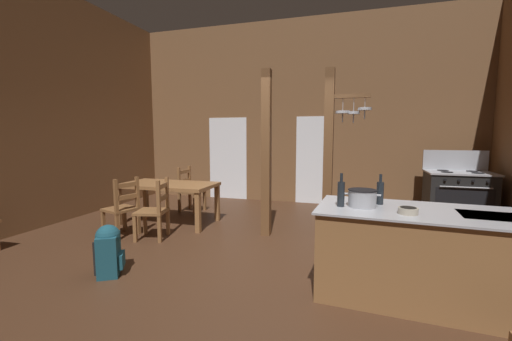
% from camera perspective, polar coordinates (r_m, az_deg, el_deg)
% --- Properties ---
extents(ground_plane, '(8.69, 8.57, 0.10)m').
position_cam_1_polar(ground_plane, '(4.24, -1.94, -16.91)').
color(ground_plane, '#422819').
extents(wall_back, '(8.69, 0.14, 4.29)m').
position_cam_1_polar(wall_back, '(7.76, 7.55, 10.17)').
color(wall_back, brown).
rests_on(wall_back, ground_plane).
extents(wall_left, '(0.14, 8.57, 4.29)m').
position_cam_1_polar(wall_left, '(6.45, -38.76, 9.60)').
color(wall_left, brown).
rests_on(wall_left, ground_plane).
extents(glazed_door_back_left, '(1.00, 0.01, 2.05)m').
position_cam_1_polar(glazed_door_back_left, '(8.17, -5.04, 2.16)').
color(glazed_door_back_left, white).
rests_on(glazed_door_back_left, ground_plane).
extents(glazed_panel_back_right, '(0.84, 0.01, 2.05)m').
position_cam_1_polar(glazed_panel_back_right, '(7.64, 10.26, 1.79)').
color(glazed_panel_back_right, white).
rests_on(glazed_panel_back_right, ground_plane).
extents(kitchen_island, '(2.22, 1.11, 0.90)m').
position_cam_1_polar(kitchen_island, '(3.65, 28.64, -13.27)').
color(kitchen_island, olive).
rests_on(kitchen_island, ground_plane).
extents(stove_range, '(1.15, 0.83, 1.32)m').
position_cam_1_polar(stove_range, '(7.19, 32.31, -3.75)').
color(stove_range, black).
rests_on(stove_range, ground_plane).
extents(support_post_with_pot_rack, '(0.69, 0.22, 2.64)m').
position_cam_1_polar(support_post_with_pot_rack, '(5.12, 13.24, 3.91)').
color(support_post_with_pot_rack, brown).
rests_on(support_post_with_pot_rack, ground_plane).
extents(support_post_center, '(0.14, 0.14, 2.64)m').
position_cam_1_polar(support_post_center, '(5.09, 1.85, 2.92)').
color(support_post_center, brown).
rests_on(support_post_center, ground_plane).
extents(dining_table, '(1.71, 0.91, 0.74)m').
position_cam_1_polar(dining_table, '(6.09, -15.28, -3.04)').
color(dining_table, olive).
rests_on(dining_table, ground_plane).
extents(ladderback_chair_near_window, '(0.53, 0.53, 0.95)m').
position_cam_1_polar(ladderback_chair_near_window, '(5.28, -17.58, -6.77)').
color(ladderback_chair_near_window, brown).
rests_on(ladderback_chair_near_window, ground_plane).
extents(ladderback_chair_by_post, '(0.48, 0.48, 0.95)m').
position_cam_1_polar(ladderback_chair_by_post, '(6.96, -11.69, -3.45)').
color(ladderback_chair_by_post, brown).
rests_on(ladderback_chair_by_post, ground_plane).
extents(ladderback_chair_at_table_end, '(0.55, 0.55, 0.95)m').
position_cam_1_polar(ladderback_chair_at_table_end, '(5.60, -22.71, -6.21)').
color(ladderback_chair_at_table_end, brown).
rests_on(ladderback_chair_at_table_end, ground_plane).
extents(backpack, '(0.38, 0.39, 0.60)m').
position_cam_1_polar(backpack, '(4.18, -24.76, -12.53)').
color(backpack, '#194756').
rests_on(backpack, ground_plane).
extents(stockpot_on_counter, '(0.35, 0.29, 0.18)m').
position_cam_1_polar(stockpot_on_counter, '(3.44, 18.40, -4.70)').
color(stockpot_on_counter, '#A8AAB2').
rests_on(stockpot_on_counter, kitchen_island).
extents(mixing_bowl_on_counter, '(0.17, 0.17, 0.06)m').
position_cam_1_polar(mixing_bowl_on_counter, '(3.30, 25.46, -6.49)').
color(mixing_bowl_on_counter, '#B2A893').
rests_on(mixing_bowl_on_counter, kitchen_island).
extents(bottle_tall_on_counter, '(0.07, 0.07, 0.32)m').
position_cam_1_polar(bottle_tall_on_counter, '(3.61, 21.23, -3.65)').
color(bottle_tall_on_counter, '#1E2328').
rests_on(bottle_tall_on_counter, kitchen_island).
extents(bottle_short_on_counter, '(0.07, 0.07, 0.34)m').
position_cam_1_polar(bottle_short_on_counter, '(3.38, 14.90, -3.94)').
color(bottle_short_on_counter, '#1E2328').
rests_on(bottle_short_on_counter, kitchen_island).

